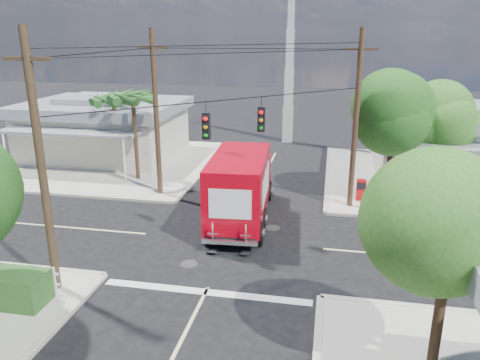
# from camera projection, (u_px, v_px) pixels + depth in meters

# --- Properties ---
(ground) EXTENTS (120.00, 120.00, 0.00)m
(ground) POSITION_uv_depth(u_px,v_px,m) (231.00, 241.00, 20.55)
(ground) COLOR black
(ground) RESTS_ON ground
(sidewalk_ne) EXTENTS (14.12, 14.12, 0.14)m
(sidewalk_ne) POSITION_uv_depth(u_px,v_px,m) (441.00, 180.00, 28.70)
(sidewalk_ne) COLOR #ACA69B
(sidewalk_ne) RESTS_ON ground
(sidewalk_nw) EXTENTS (14.12, 14.12, 0.14)m
(sidewalk_nw) POSITION_uv_depth(u_px,v_px,m) (112.00, 162.00, 32.70)
(sidewalk_nw) COLOR #ACA69B
(sidewalk_nw) RESTS_ON ground
(road_markings) EXTENTS (32.00, 32.00, 0.01)m
(road_markings) POSITION_uv_depth(u_px,v_px,m) (224.00, 256.00, 19.17)
(road_markings) COLOR beige
(road_markings) RESTS_ON ground
(building_ne) EXTENTS (11.80, 10.20, 4.50)m
(building_ne) POSITION_uv_depth(u_px,v_px,m) (470.00, 142.00, 28.74)
(building_ne) COLOR silver
(building_ne) RESTS_ON sidewalk_ne
(building_nw) EXTENTS (10.80, 10.20, 4.30)m
(building_nw) POSITION_uv_depth(u_px,v_px,m) (105.00, 127.00, 33.73)
(building_nw) COLOR beige
(building_nw) RESTS_ON sidewalk_nw
(radio_tower) EXTENTS (0.80, 0.80, 17.00)m
(radio_tower) POSITION_uv_depth(u_px,v_px,m) (289.00, 73.00, 37.45)
(radio_tower) COLOR silver
(radio_tower) RESTS_ON ground
(tree_ne_front) EXTENTS (4.21, 4.14, 6.66)m
(tree_ne_front) POSITION_uv_depth(u_px,v_px,m) (395.00, 113.00, 24.10)
(tree_ne_front) COLOR #422D1C
(tree_ne_front) RESTS_ON sidewalk_ne
(tree_ne_back) EXTENTS (3.77, 3.66, 5.82)m
(tree_ne_back) POSITION_uv_depth(u_px,v_px,m) (438.00, 119.00, 25.86)
(tree_ne_back) COLOR #422D1C
(tree_ne_back) RESTS_ON sidewalk_ne
(tree_se) EXTENTS (3.67, 3.54, 5.62)m
(tree_se) POSITION_uv_depth(u_px,v_px,m) (451.00, 238.00, 11.26)
(tree_se) COLOR #422D1C
(tree_se) RESTS_ON sidewalk_se
(palm_nw_front) EXTENTS (3.01, 3.08, 5.59)m
(palm_nw_front) POSITION_uv_depth(u_px,v_px,m) (133.00, 99.00, 27.41)
(palm_nw_front) COLOR #422D1C
(palm_nw_front) RESTS_ON sidewalk_nw
(palm_nw_back) EXTENTS (3.01, 3.08, 5.19)m
(palm_nw_back) POSITION_uv_depth(u_px,v_px,m) (113.00, 101.00, 29.29)
(palm_nw_back) COLOR #422D1C
(palm_nw_back) RESTS_ON sidewalk_nw
(utility_poles) EXTENTS (12.00, 10.68, 9.00)m
(utility_poles) POSITION_uv_depth(u_px,v_px,m) (204.00, 128.00, 20.92)
(utility_poles) COLOR #473321
(utility_poles) RESTS_ON ground
(vending_boxes) EXTENTS (1.90, 0.50, 1.10)m
(vending_boxes) POSITION_uv_depth(u_px,v_px,m) (374.00, 191.00, 24.94)
(vending_boxes) COLOR #AD0D0C
(vending_boxes) RESTS_ON sidewalk_ne
(delivery_truck) EXTENTS (2.99, 8.03, 3.41)m
(delivery_truck) POSITION_uv_depth(u_px,v_px,m) (241.00, 186.00, 22.34)
(delivery_truck) COLOR black
(delivery_truck) RESTS_ON ground
(parked_car) EXTENTS (5.87, 3.23, 1.56)m
(parked_car) POSITION_uv_depth(u_px,v_px,m) (465.00, 228.00, 19.98)
(parked_car) COLOR silver
(parked_car) RESTS_ON ground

